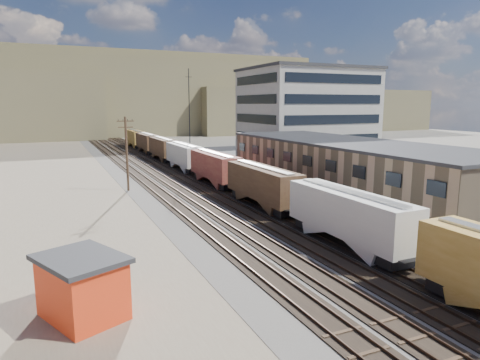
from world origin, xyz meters
name	(u,v)px	position (x,y,z in m)	size (l,w,h in m)	color
ground	(415,315)	(0.00, 0.00, 0.00)	(300.00, 300.00, 0.00)	#6B6356
ballast_bed	(174,177)	(0.00, 50.00, 0.03)	(18.00, 200.00, 0.06)	#4C4742
dirt_yard	(35,201)	(-20.00, 40.00, 0.01)	(24.00, 180.00, 0.03)	#746350
asphalt_lot	(343,183)	(22.00, 35.00, 0.02)	(26.00, 120.00, 0.04)	#232326
rail_tracks	(170,177)	(-0.55, 50.00, 0.11)	(11.40, 200.00, 0.24)	black
freight_train	(198,160)	(3.80, 48.91, 2.79)	(3.00, 119.74, 4.46)	black
warehouse	(349,171)	(14.98, 25.00, 3.65)	(12.40, 40.40, 7.25)	#9F8464
office_tower	(306,117)	(27.95, 54.95, 9.26)	(22.60, 18.60, 18.45)	#9E998E
utility_pole_north	(127,152)	(-8.50, 42.00, 5.30)	(2.20, 0.32, 10.00)	#382619
radio_mast	(189,118)	(6.00, 60.00, 9.12)	(1.20, 0.16, 18.00)	black
hills_north	(94,98)	(0.17, 167.92, 14.10)	(265.00, 80.00, 32.00)	brown
maintenance_shed	(82,286)	(-16.84, 7.28, 1.80)	(5.34, 5.90, 3.53)	red
parked_car_blue	(272,162)	(21.14, 55.87, 0.73)	(2.43, 5.27, 1.47)	navy
parked_car_far	(356,170)	(28.63, 40.33, 0.77)	(1.82, 4.52, 1.54)	white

